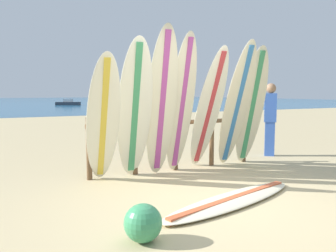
# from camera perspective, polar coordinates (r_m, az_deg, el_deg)

# --- Properties ---
(ground_plane) EXTENTS (120.00, 120.00, 0.00)m
(ground_plane) POSITION_cam_1_polar(r_m,az_deg,el_deg) (4.58, 9.45, -12.72)
(ground_plane) COLOR tan
(ocean_water) EXTENTS (120.00, 80.00, 0.01)m
(ocean_water) POSITION_cam_1_polar(r_m,az_deg,el_deg) (61.52, -25.58, 3.64)
(ocean_water) COLOR #1E5984
(ocean_water) RESTS_ON ground
(surfboard_rack) EXTENTS (3.34, 0.09, 1.03)m
(surfboard_rack) POSITION_cam_1_polar(r_m,az_deg,el_deg) (6.42, 1.26, -1.58)
(surfboard_rack) COLOR brown
(surfboard_rack) RESTS_ON ground
(surfboard_leaning_far_left) EXTENTS (0.64, 1.02, 2.01)m
(surfboard_leaning_far_left) POSITION_cam_1_polar(r_m,az_deg,el_deg) (5.41, -10.55, 0.94)
(surfboard_leaning_far_left) COLOR silver
(surfboard_leaning_far_left) RESTS_ON ground
(surfboard_leaning_left) EXTENTS (0.69, 0.90, 2.28)m
(surfboard_leaning_left) POSITION_cam_1_polar(r_m,az_deg,el_deg) (5.64, -5.47, 2.57)
(surfboard_leaning_left) COLOR silver
(surfboard_leaning_left) RESTS_ON ground
(surfboard_leaning_center_left) EXTENTS (0.59, 0.66, 2.53)m
(surfboard_leaning_center_left) POSITION_cam_1_polar(r_m,az_deg,el_deg) (5.84, -1.04, 3.89)
(surfboard_leaning_center_left) COLOR beige
(surfboard_leaning_center_left) RESTS_ON ground
(surfboard_leaning_center) EXTENTS (0.55, 0.66, 2.45)m
(surfboard_leaning_center) POSITION_cam_1_polar(r_m,az_deg,el_deg) (6.09, 2.21, 3.60)
(surfboard_leaning_center) COLOR beige
(surfboard_leaning_center) RESTS_ON ground
(surfboard_leaning_center_right) EXTENTS (0.56, 1.11, 2.23)m
(surfboard_leaning_center_right) POSITION_cam_1_polar(r_m,az_deg,el_deg) (6.39, 6.65, 2.65)
(surfboard_leaning_center_right) COLOR silver
(surfboard_leaning_center_right) RESTS_ON ground
(surfboard_leaning_right) EXTENTS (0.64, 1.09, 2.35)m
(surfboard_leaning_right) POSITION_cam_1_polar(r_m,az_deg,el_deg) (6.60, 11.14, 3.20)
(surfboard_leaning_right) COLOR beige
(surfboard_leaning_right) RESTS_ON ground
(surfboard_leaning_far_right) EXTENTS (0.66, 0.84, 2.30)m
(surfboard_leaning_far_right) POSITION_cam_1_polar(r_m,az_deg,el_deg) (6.97, 13.50, 3.06)
(surfboard_leaning_far_right) COLOR beige
(surfboard_leaning_far_right) RESTS_ON ground
(surfboard_lying_on_sand) EXTENTS (2.56, 1.15, 0.08)m
(surfboard_lying_on_sand) POSITION_cam_1_polar(r_m,az_deg,el_deg) (4.71, 10.57, -11.80)
(surfboard_lying_on_sand) COLOR beige
(surfboard_lying_on_sand) RESTS_ON ground
(beachgoer_standing) EXTENTS (0.31, 0.30, 1.63)m
(beachgoer_standing) POSITION_cam_1_polar(r_m,az_deg,el_deg) (8.14, 16.38, 1.55)
(beachgoer_standing) COLOR #3359B2
(beachgoer_standing) RESTS_ON ground
(small_boat_offshore) EXTENTS (2.79, 1.96, 0.71)m
(small_boat_offshore) POSITION_cam_1_polar(r_m,az_deg,el_deg) (41.33, -16.02, 3.66)
(small_boat_offshore) COLOR #333842
(small_boat_offshore) RESTS_ON ocean_water
(beach_ball) EXTENTS (0.37, 0.37, 0.37)m
(beach_ball) POSITION_cam_1_polar(r_m,az_deg,el_deg) (3.46, -4.11, -15.54)
(beach_ball) COLOR #388C59
(beach_ball) RESTS_ON ground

